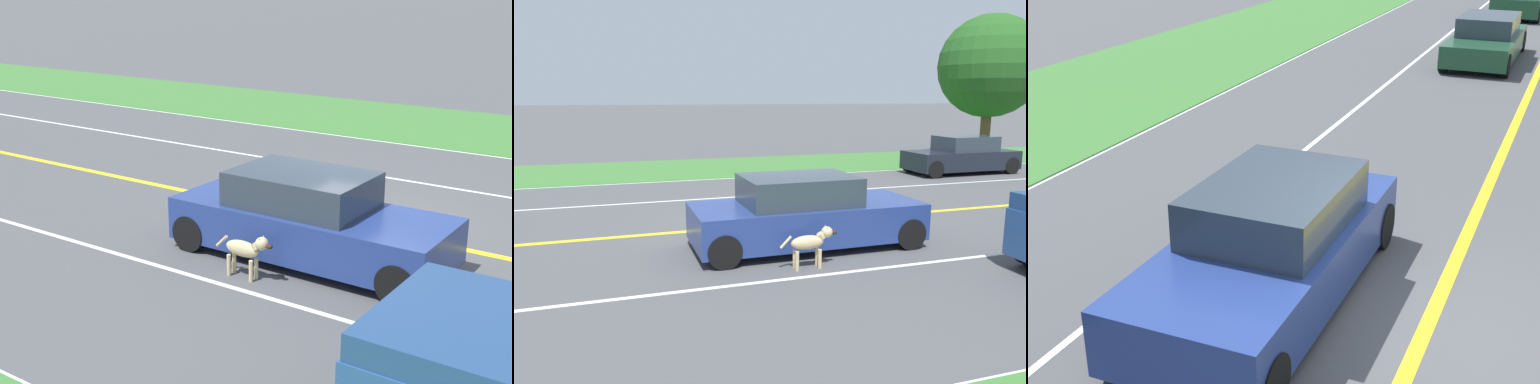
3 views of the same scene
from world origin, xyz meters
TOP-DOWN VIEW (x-y plane):
  - ground_plane at (0.00, 0.00)m, footprint 400.00×400.00m
  - centre_divider_line at (0.00, 0.00)m, footprint 0.18×160.00m
  - lane_edge_line_left at (-7.00, 0.00)m, footprint 0.14×160.00m
  - lane_dash_same_dir at (3.50, 0.00)m, footprint 0.10×160.00m
  - lane_dash_oncoming at (-3.50, 0.00)m, footprint 0.10×160.00m
  - grass_verge_left at (-10.00, 0.00)m, footprint 6.00×160.00m
  - ego_car at (1.85, -0.01)m, footprint 1.83×4.56m
  - dog at (3.09, -0.37)m, footprint 0.22×1.06m

SIDE VIEW (x-z plane):
  - ground_plane at x=0.00m, z-range 0.00..0.00m
  - centre_divider_line at x=0.00m, z-range 0.00..0.01m
  - lane_edge_line_left at x=-7.00m, z-range 0.00..0.01m
  - lane_dash_same_dir at x=3.50m, z-range 0.00..0.01m
  - lane_dash_oncoming at x=-3.50m, z-range 0.00..0.01m
  - grass_verge_left at x=-10.00m, z-range 0.00..0.03m
  - dog at x=3.09m, z-range 0.10..0.85m
  - ego_car at x=1.85m, z-range -0.05..1.40m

